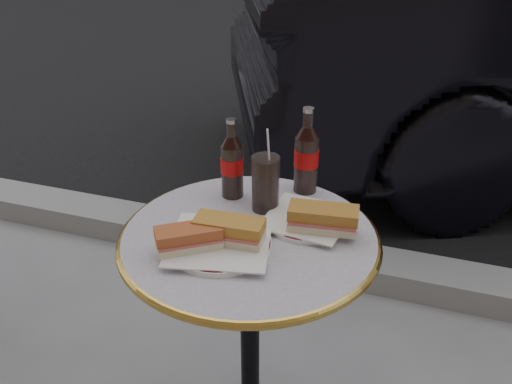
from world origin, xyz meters
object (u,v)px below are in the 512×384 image
(plate_left, at_px, (220,244))
(cola_bottle_right, at_px, (307,150))
(cola_glass, at_px, (265,183))
(bistro_table, at_px, (250,349))
(cola_bottle_left, at_px, (232,158))
(plate_right, at_px, (307,220))

(plate_left, relative_size, cola_bottle_right, 1.01)
(cola_glass, bearing_deg, bistro_table, -89.77)
(cola_bottle_left, height_order, cola_bottle_right, cola_bottle_right)
(bistro_table, distance_m, cola_glass, 0.46)
(cola_bottle_left, bearing_deg, bistro_table, -57.86)
(plate_left, height_order, cola_glass, cola_glass)
(cola_bottle_left, bearing_deg, plate_left, -76.31)
(cola_bottle_left, bearing_deg, cola_bottle_right, 26.60)
(cola_bottle_right, relative_size, cola_glass, 1.62)
(bistro_table, distance_m, plate_left, 0.38)
(bistro_table, xyz_separation_m, cola_glass, (-0.00, 0.13, 0.44))
(bistro_table, height_order, cola_bottle_left, cola_bottle_left)
(bistro_table, relative_size, cola_bottle_right, 3.11)
(plate_left, relative_size, cola_bottle_left, 1.10)
(bistro_table, xyz_separation_m, cola_bottle_right, (0.07, 0.25, 0.48))
(plate_left, height_order, cola_bottle_left, cola_bottle_left)
(cola_bottle_right, bearing_deg, plate_left, -109.85)
(cola_bottle_left, bearing_deg, plate_right, -18.04)
(plate_left, xyz_separation_m, cola_glass, (0.05, 0.20, 0.07))
(plate_right, bearing_deg, bistro_table, -140.86)
(cola_bottle_right, bearing_deg, cola_glass, -119.19)
(cola_bottle_left, xyz_separation_m, cola_glass, (0.10, -0.04, -0.04))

